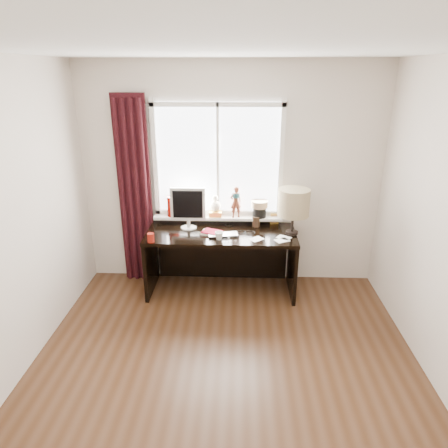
{
  "coord_description": "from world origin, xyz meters",
  "views": [
    {
      "loc": [
        0.11,
        -2.56,
        2.47
      ],
      "look_at": [
        -0.05,
        1.25,
        1.0
      ],
      "focal_mm": 32.0,
      "sensor_mm": 36.0,
      "label": 1
    }
  ],
  "objects_px": {
    "red_cup": "(151,238)",
    "desk": "(221,248)",
    "table_lamp": "(294,203)",
    "laptop": "(223,235)",
    "mug": "(219,235)",
    "monitor": "(188,206)"
  },
  "relations": [
    {
      "from": "red_cup",
      "to": "desk",
      "type": "bearing_deg",
      "value": 28.24
    },
    {
      "from": "red_cup",
      "to": "monitor",
      "type": "xyz_separation_m",
      "value": [
        0.36,
        0.41,
        0.23
      ]
    },
    {
      "from": "laptop",
      "to": "desk",
      "type": "bearing_deg",
      "value": 88.72
    },
    {
      "from": "laptop",
      "to": "red_cup",
      "type": "relative_size",
      "value": 3.36
    },
    {
      "from": "desk",
      "to": "monitor",
      "type": "height_order",
      "value": "monitor"
    },
    {
      "from": "table_lamp",
      "to": "laptop",
      "type": "bearing_deg",
      "value": -172.87
    },
    {
      "from": "desk",
      "to": "monitor",
      "type": "relative_size",
      "value": 3.47
    },
    {
      "from": "laptop",
      "to": "red_cup",
      "type": "xyz_separation_m",
      "value": [
        -0.77,
        -0.2,
        0.04
      ]
    },
    {
      "from": "red_cup",
      "to": "mug",
      "type": "bearing_deg",
      "value": 7.71
    },
    {
      "from": "red_cup",
      "to": "desk",
      "type": "distance_m",
      "value": 0.89
    },
    {
      "from": "desk",
      "to": "table_lamp",
      "type": "height_order",
      "value": "table_lamp"
    },
    {
      "from": "mug",
      "to": "monitor",
      "type": "height_order",
      "value": "monitor"
    },
    {
      "from": "monitor",
      "to": "table_lamp",
      "type": "relative_size",
      "value": 0.94
    },
    {
      "from": "red_cup",
      "to": "laptop",
      "type": "bearing_deg",
      "value": 14.63
    },
    {
      "from": "laptop",
      "to": "table_lamp",
      "type": "xyz_separation_m",
      "value": [
        0.77,
        0.1,
        0.35
      ]
    },
    {
      "from": "desk",
      "to": "table_lamp",
      "type": "distance_m",
      "value": 1.01
    },
    {
      "from": "laptop",
      "to": "monitor",
      "type": "distance_m",
      "value": 0.53
    },
    {
      "from": "laptop",
      "to": "monitor",
      "type": "bearing_deg",
      "value": 143.09
    },
    {
      "from": "mug",
      "to": "monitor",
      "type": "xyz_separation_m",
      "value": [
        -0.37,
        0.31,
        0.23
      ]
    },
    {
      "from": "red_cup",
      "to": "table_lamp",
      "type": "distance_m",
      "value": 1.6
    },
    {
      "from": "red_cup",
      "to": "table_lamp",
      "type": "relative_size",
      "value": 0.19
    },
    {
      "from": "laptop",
      "to": "mug",
      "type": "height_order",
      "value": "mug"
    }
  ]
}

